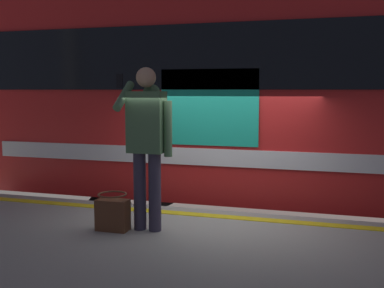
{
  "coord_description": "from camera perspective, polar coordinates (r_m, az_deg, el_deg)",
  "views": [
    {
      "loc": [
        -1.37,
        5.83,
        2.58
      ],
      "look_at": [
        0.29,
        0.3,
        1.91
      ],
      "focal_mm": 43.67,
      "sensor_mm": 36.0,
      "label": 1
    }
  ],
  "objects": [
    {
      "name": "handbag",
      "position": [
        5.36,
        -9.66,
        -8.34
      ],
      "size": [
        0.36,
        0.33,
        0.42
      ],
      "color": "#59331E",
      "rests_on": "platform"
    },
    {
      "name": "ground_plane",
      "position": [
        6.52,
        3.35,
        -16.74
      ],
      "size": [
        23.92,
        23.92,
        0.0
      ],
      "primitive_type": "plane",
      "color": "#4C4742"
    },
    {
      "name": "train_carriage",
      "position": [
        7.8,
        19.53,
        6.36
      ],
      "size": [
        11.45,
        3.07,
        4.12
      ],
      "color": "red",
      "rests_on": "ground"
    },
    {
      "name": "track_rail_near",
      "position": [
        7.64,
        5.59,
        -12.55
      ],
      "size": [
        19.43,
        0.08,
        0.16
      ],
      "primitive_type": "cube",
      "color": "slate",
      "rests_on": "ground"
    },
    {
      "name": "safety_line",
      "position": [
        5.91,
        2.73,
        -8.76
      ],
      "size": [
        14.65,
        0.16,
        0.01
      ],
      "primitive_type": "cube",
      "color": "yellow",
      "rests_on": "platform"
    },
    {
      "name": "passenger",
      "position": [
        5.17,
        -5.5,
        1.08
      ],
      "size": [
        0.57,
        0.55,
        1.82
      ],
      "color": "#383347",
      "rests_on": "platform"
    },
    {
      "name": "track_rail_far",
      "position": [
        8.98,
        7.39,
        -9.62
      ],
      "size": [
        19.43,
        0.08,
        0.16
      ],
      "primitive_type": "cube",
      "color": "slate",
      "rests_on": "ground"
    }
  ]
}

